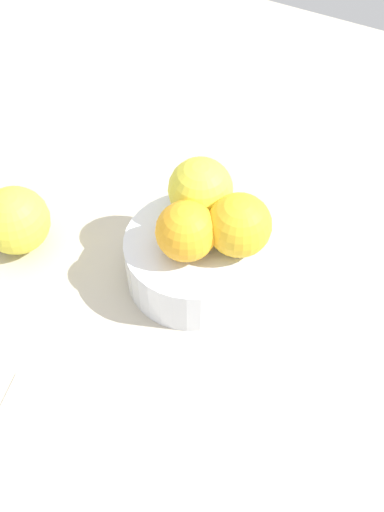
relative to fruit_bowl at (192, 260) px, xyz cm
name	(u,v)px	position (x,y,z in cm)	size (l,w,h in cm)	color
ground_plane	(192,281)	(0.00, 0.00, -3.82)	(110.00, 110.00, 2.00)	#BCB29E
fruit_bowl	(192,260)	(0.00, 0.00, 0.00)	(14.15, 14.15, 5.89)	silver
orange_in_bowl_0	(182,230)	(-1.28, 0.48, 6.12)	(6.10, 6.10, 6.10)	#F9A823
orange_in_bowl_1	(200,190)	(4.10, 1.09, 6.43)	(6.72, 6.72, 6.72)	yellow
orange_in_bowl_2	(239,225)	(1.61, -4.36, 6.30)	(6.46, 6.46, 6.46)	yellow
orange_loose_0	(16,220)	(-4.46, 19.37, 0.97)	(7.58, 7.58, 7.58)	yellow
folded_napkin	(51,450)	(-23.27, 2.59, -2.67)	(12.62, 12.62, 0.30)	beige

